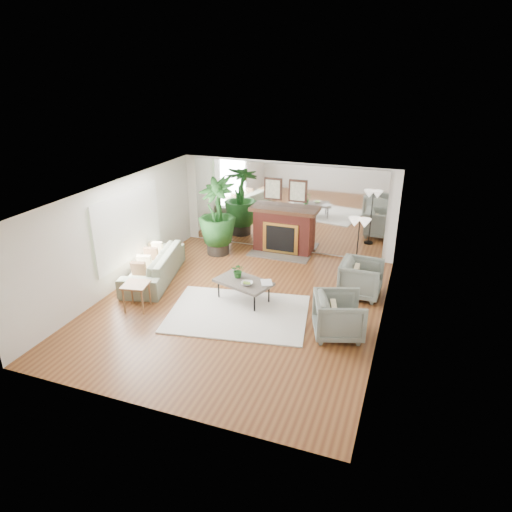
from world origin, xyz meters
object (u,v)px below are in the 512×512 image
at_px(side_table, 136,288).
at_px(armchair_front, 339,316).
at_px(fireplace, 282,230).
at_px(armchair_back, 361,279).
at_px(coffee_table, 243,283).
at_px(potted_ficus, 217,214).
at_px(floor_lamp, 359,228).
at_px(sofa, 153,266).

bearing_deg(side_table, armchair_front, 5.73).
distance_m(armchair_front, side_table, 4.27).
height_order(fireplace, side_table, fireplace).
relative_size(fireplace, armchair_back, 2.24).
relative_size(coffee_table, potted_ficus, 0.65).
distance_m(coffee_table, potted_ficus, 2.99).
bearing_deg(armchair_back, armchair_front, 176.78).
relative_size(fireplace, floor_lamp, 1.28).
bearing_deg(potted_ficus, floor_lamp, -7.27).
relative_size(fireplace, side_table, 3.38).
relative_size(sofa, armchair_back, 2.64).
bearing_deg(side_table, coffee_table, 28.71).
height_order(coffee_table, armchair_back, armchair_back).
distance_m(armchair_back, armchair_front, 1.85).
bearing_deg(armchair_front, potted_ficus, 33.75).
distance_m(sofa, potted_ficus, 2.34).
relative_size(coffee_table, sofa, 0.57).
xyz_separation_m(fireplace, armchair_back, (2.43, -1.88, -0.24)).
relative_size(side_table, floor_lamp, 0.38).
height_order(sofa, armchair_back, armchair_back).
relative_size(coffee_table, armchair_back, 1.51).
distance_m(fireplace, side_table, 4.60).
bearing_deg(fireplace, armchair_back, -37.72).
height_order(coffee_table, potted_ficus, potted_ficus).
bearing_deg(sofa, armchair_back, 86.11).
height_order(fireplace, floor_lamp, fireplace).
relative_size(armchair_front, potted_ficus, 0.44).
relative_size(coffee_table, armchair_front, 1.49).
bearing_deg(armchair_back, potted_ficus, 75.43).
bearing_deg(fireplace, sofa, -131.96).
bearing_deg(fireplace, side_table, -115.63).
distance_m(coffee_table, armchair_back, 2.66).
bearing_deg(floor_lamp, side_table, -144.56).
bearing_deg(armchair_back, coffee_table, 117.73).
bearing_deg(coffee_table, fireplace, 90.56).
bearing_deg(potted_ficus, armchair_front, -37.85).
relative_size(potted_ficus, floor_lamp, 1.33).
xyz_separation_m(fireplace, sofa, (-2.45, -2.73, -0.31)).
bearing_deg(coffee_table, side_table, -151.29).
relative_size(coffee_table, side_table, 2.29).
bearing_deg(potted_ficus, coffee_table, -54.54).
distance_m(fireplace, armchair_front, 4.36).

